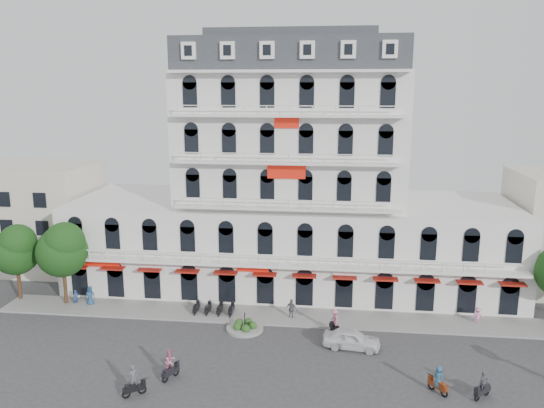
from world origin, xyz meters
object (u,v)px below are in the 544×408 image
Objects in this scene: rider_southwest at (170,363)px; parked_car at (352,339)px; rider_west at (134,382)px; rider_east at (438,380)px; rider_northeast at (483,386)px; rider_center at (334,321)px.

parked_car is at bearing -37.62° from rider_southwest.
rider_southwest is at bearing 122.52° from parked_car.
rider_west is 20.69m from rider_east.
rider_northeast is at bearing -135.47° from rider_east.
rider_southwest is 1.20× the size of rider_northeast.
rider_east is at bearing -29.11° from rider_west.
rider_center reaches higher than parked_car.
rider_west is 17.25m from rider_center.
rider_east is (18.70, 0.34, -0.23)m from rider_southwest.
rider_southwest is 1.16× the size of rider_east.
rider_west is 0.98× the size of rider_southwest.
rider_east is at bearing -61.85° from rider_southwest.
rider_west is at bearing 169.61° from rider_southwest.
rider_west is at bearing -72.53° from rider_center.
rider_northeast is at bearing -30.69° from rider_west.
rider_center is at bearing 38.56° from parked_car.
parked_car is 2.70m from rider_center.
rider_northeast is at bearing -62.73° from rider_southwest.
rider_southwest reaches higher than parked_car.
rider_southwest reaches higher than rider_center.
rider_east is 0.88× the size of rider_center.
rider_center is at bearing -26.99° from rider_southwest.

